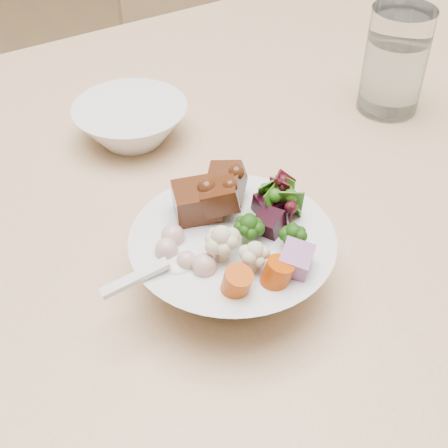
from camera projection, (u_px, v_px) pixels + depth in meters
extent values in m
cube|color=#A98159|center=(213.00, 418.00, 1.40)|extent=(5.00, 6.00, 0.01)
cube|color=tan|center=(398.00, 146.00, 0.82)|extent=(1.73, 0.99, 0.04)
cube|color=tan|center=(240.00, 112.00, 1.48)|extent=(0.48, 0.48, 0.04)
cylinder|color=tan|center=(200.00, 255.00, 1.46)|extent=(0.03, 0.03, 0.44)
cylinder|color=tan|center=(334.00, 215.00, 1.57)|extent=(0.03, 0.03, 0.44)
cylinder|color=tan|center=(151.00, 169.00, 1.71)|extent=(0.03, 0.03, 0.44)
cylinder|color=tan|center=(270.00, 139.00, 1.82)|extent=(0.03, 0.03, 0.44)
sphere|color=black|center=(248.00, 234.00, 0.56)|extent=(0.03, 0.03, 0.03)
sphere|color=beige|center=(222.00, 248.00, 0.54)|extent=(0.03, 0.03, 0.03)
cube|color=black|center=(268.00, 207.00, 0.59)|extent=(0.03, 0.03, 0.02)
cube|color=#92588A|center=(295.00, 262.00, 0.54)|extent=(0.04, 0.04, 0.03)
cylinder|color=#B74304|center=(236.00, 283.00, 0.52)|extent=(0.03, 0.03, 0.03)
sphere|color=tan|center=(187.00, 261.00, 0.54)|extent=(0.02, 0.02, 0.02)
ellipsoid|color=silver|center=(180.00, 265.00, 0.55)|extent=(0.03, 0.03, 0.01)
cube|color=silver|center=(135.00, 278.00, 0.53)|extent=(0.06, 0.01, 0.01)
cylinder|color=silver|center=(395.00, 61.00, 0.80)|extent=(0.08, 0.08, 0.14)
cylinder|color=silver|center=(393.00, 73.00, 0.81)|extent=(0.07, 0.07, 0.09)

